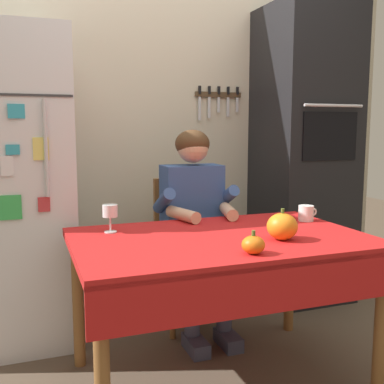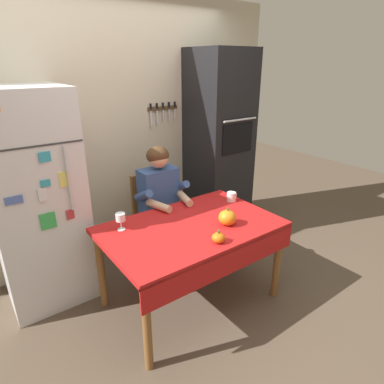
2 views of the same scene
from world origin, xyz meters
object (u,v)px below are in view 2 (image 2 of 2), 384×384
Objects in this scene: wall_oven at (218,147)px; dining_table at (193,235)px; coffee_mug at (231,197)px; pumpkin_medium at (218,238)px; refrigerator at (36,200)px; seated_person at (163,200)px; pumpkin_large at (227,218)px; chair_behind_person at (154,214)px; wine_glass at (120,218)px.

dining_table is at bearing -138.69° from wall_oven.
wall_oven reaches higher than coffee_mug.
pumpkin_medium is at bearing -139.60° from coffee_mug.
refrigerator is 16.06× the size of coffee_mug.
seated_person is at bearing -15.03° from refrigerator.
pumpkin_large is 0.30m from pumpkin_medium.
chair_behind_person is (-0.96, -0.13, -0.54)m from wall_oven.
dining_table is at bearing 149.17° from pumpkin_large.
wine_glass is (-0.57, -0.32, 0.10)m from seated_person.
wall_oven reaches higher than pumpkin_large.
pumpkin_large is (-0.81, -1.07, -0.25)m from wall_oven.
wall_oven is 18.73× the size of coffee_mug.
wine_glass is 1.42× the size of pumpkin_medium.
wall_oven is at bearing 18.38° from seated_person.
coffee_mug is 1.08m from wine_glass.
pumpkin_medium is (-0.09, -1.11, 0.27)m from chair_behind_person.
pumpkin_large is at bearing -78.71° from seated_person.
wall_oven is 14.24× the size of pumpkin_large.
coffee_mug reaches higher than dining_table.
pumpkin_medium is at bearing -130.36° from wall_oven.
wine_glass is at bearing -138.25° from chair_behind_person.
chair_behind_person is 6.63× the size of wine_glass.
refrigerator is 1.09m from seated_person.
dining_table is 12.49× the size of coffee_mug.
coffee_mug is 0.80× the size of wine_glass.
wine_glass is at bearing 175.42° from coffee_mug.
pumpkin_large is (0.15, -0.75, 0.07)m from seated_person.
wall_oven is 1.11m from chair_behind_person.
refrigerator is 1.11m from chair_behind_person.
refrigerator is 1.57m from pumpkin_large.
refrigerator reaches higher than seated_person.
dining_table is at bearing 89.86° from pumpkin_medium.
seated_person reaches higher than pumpkin_large.
wine_glass is (-1.53, -0.64, -0.21)m from wall_oven.
chair_behind_person is at bearing 83.53° from dining_table.
seated_person reaches higher than dining_table.
chair_behind_person is 1.14m from pumpkin_medium.
dining_table is 0.62m from seated_person.
refrigerator is 1.94× the size of chair_behind_person.
dining_table is (-1.05, -0.92, -0.39)m from wall_oven.
pumpkin_large is 1.50× the size of pumpkin_medium.
refrigerator is at bearing 175.03° from chair_behind_person.
wall_oven reaches higher than pumpkin_medium.
wall_oven reaches higher than chair_behind_person.
pumpkin_large is (0.15, -0.94, 0.29)m from chair_behind_person.
pumpkin_medium is (0.48, -0.59, -0.06)m from wine_glass.
pumpkin_medium is at bearing -144.50° from pumpkin_large.
pumpkin_medium is at bearing -90.14° from dining_table.
seated_person is 8.88× the size of wine_glass.
wall_oven reaches higher than refrigerator.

